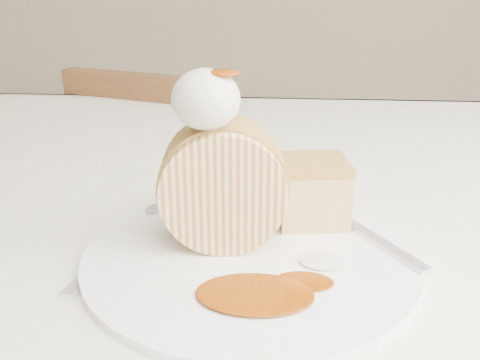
{
  "coord_description": "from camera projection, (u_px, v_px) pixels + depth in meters",
  "views": [
    {
      "loc": [
        -0.02,
        -0.43,
        1.0
      ],
      "look_at": [
        -0.05,
        0.01,
        0.82
      ],
      "focal_mm": 40.0,
      "sensor_mm": 36.0,
      "label": 1
    }
  ],
  "objects": [
    {
      "name": "table",
      "position": [
        290.0,
        242.0,
        0.71
      ],
      "size": [
        1.4,
        0.9,
        0.75
      ],
      "color": "beige",
      "rests_on": "ground"
    },
    {
      "name": "chair_far",
      "position": [
        175.0,
        213.0,
        1.27
      ],
      "size": [
        0.47,
        0.47,
        0.8
      ],
      "rotation": [
        0.0,
        0.0,
        2.83
      ],
      "color": "brown",
      "rests_on": "ground"
    },
    {
      "name": "plate",
      "position": [
        250.0,
        254.0,
        0.49
      ],
      "size": [
        0.34,
        0.34,
        0.01
      ],
      "primitive_type": "cylinder",
      "rotation": [
        0.0,
        0.0,
        0.14
      ],
      "color": "white",
      "rests_on": "table"
    },
    {
      "name": "roulade_slice",
      "position": [
        223.0,
        186.0,
        0.48
      ],
      "size": [
        0.12,
        0.07,
        0.11
      ],
      "primitive_type": "cylinder",
      "rotation": [
        1.57,
        0.0,
        0.1
      ],
      "color": "beige",
      "rests_on": "plate"
    },
    {
      "name": "cake_chunk",
      "position": [
        312.0,
        195.0,
        0.54
      ],
      "size": [
        0.08,
        0.07,
        0.06
      ],
      "primitive_type": "cube",
      "rotation": [
        0.0,
        0.0,
        0.14
      ],
      "color": "#BE9147",
      "rests_on": "plate"
    },
    {
      "name": "whipped_cream",
      "position": [
        206.0,
        99.0,
        0.45
      ],
      "size": [
        0.06,
        0.06,
        0.05
      ],
      "primitive_type": "ellipsoid",
      "color": "white",
      "rests_on": "roulade_slice"
    },
    {
      "name": "caramel_drizzle",
      "position": [
        223.0,
        65.0,
        0.43
      ],
      "size": [
        0.03,
        0.02,
        0.01
      ],
      "primitive_type": "ellipsoid",
      "color": "#743004",
      "rests_on": "whipped_cream"
    },
    {
      "name": "caramel_pool",
      "position": [
        255.0,
        294.0,
        0.42
      ],
      "size": [
        0.1,
        0.07,
        0.0
      ],
      "primitive_type": null,
      "rotation": [
        0.0,
        0.0,
        0.14
      ],
      "color": "#743004",
      "rests_on": "plate"
    },
    {
      "name": "fork",
      "position": [
        376.0,
        239.0,
        0.5
      ],
      "size": [
        0.12,
        0.17,
        0.0
      ],
      "primitive_type": "cube",
      "rotation": [
        0.0,
        0.0,
        0.55
      ],
      "color": "silver",
      "rests_on": "plate"
    },
    {
      "name": "spoon",
      "position": [
        111.0,
        255.0,
        0.49
      ],
      "size": [
        0.06,
        0.17,
        0.0
      ],
      "primitive_type": "cube",
      "rotation": [
        0.0,
        0.0,
        -0.22
      ],
      "color": "silver",
      "rests_on": "table"
    }
  ]
}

